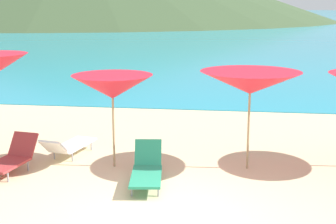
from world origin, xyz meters
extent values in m
cube|color=beige|center=(0.00, 10.00, -0.15)|extent=(50.00, 100.00, 0.30)
cube|color=teal|center=(0.00, 228.40, 0.01)|extent=(650.00, 440.00, 0.02)
cylinder|color=#9E7F59|center=(-1.42, 2.34, 0.96)|extent=(0.05, 0.05, 1.92)
cone|color=red|center=(-1.42, 2.34, 1.79)|extent=(1.77, 1.77, 0.52)
sphere|color=#9E7F59|center=(-1.42, 2.34, 1.95)|extent=(0.07, 0.07, 0.07)
cylinder|color=#9E7F59|center=(1.50, 2.61, 1.01)|extent=(0.05, 0.05, 2.03)
cone|color=red|center=(1.50, 2.61, 1.91)|extent=(2.29, 2.29, 0.48)
sphere|color=#9E7F59|center=(1.50, 2.61, 2.06)|extent=(0.07, 0.07, 0.07)
cube|color=#A53333|center=(-3.53, 1.45, 0.25)|extent=(0.78, 1.11, 0.05)
cube|color=#A53333|center=(-3.43, 2.11, 0.49)|extent=(0.65, 0.45, 0.50)
cylinder|color=gray|center=(-3.32, 1.10, 0.11)|extent=(0.04, 0.04, 0.22)
cylinder|color=gray|center=(-3.74, 1.89, 0.11)|extent=(0.04, 0.04, 0.22)
cylinder|color=gray|center=(-3.21, 1.81, 0.11)|extent=(0.04, 0.04, 0.22)
cube|color=white|center=(-2.60, 3.07, 0.24)|extent=(0.80, 1.38, 0.05)
cube|color=white|center=(-2.77, 2.23, 0.42)|extent=(0.61, 0.54, 0.40)
cylinder|color=gray|center=(-2.29, 3.44, 0.11)|extent=(0.04, 0.04, 0.21)
cylinder|color=gray|center=(-2.75, 3.53, 0.11)|extent=(0.04, 0.04, 0.21)
cylinder|color=gray|center=(-2.46, 2.54, 0.11)|extent=(0.04, 0.04, 0.21)
cylinder|color=gray|center=(-2.93, 2.64, 0.11)|extent=(0.04, 0.04, 0.21)
cube|color=#268C66|center=(-0.48, 1.15, 0.25)|extent=(0.74, 1.30, 0.05)
cube|color=#268C66|center=(-0.58, 1.91, 0.49)|extent=(0.60, 0.41, 0.51)
cylinder|color=gray|center=(-0.68, 0.72, 0.11)|extent=(0.04, 0.04, 0.22)
cylinder|color=gray|center=(-0.18, 0.79, 0.11)|extent=(0.04, 0.04, 0.22)
cylinder|color=gray|center=(-0.79, 1.58, 0.11)|extent=(0.04, 0.04, 0.22)
cylinder|color=gray|center=(-0.29, 1.65, 0.11)|extent=(0.04, 0.04, 0.22)
camera|label=1|loc=(1.14, -7.43, 3.48)|focal=50.65mm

